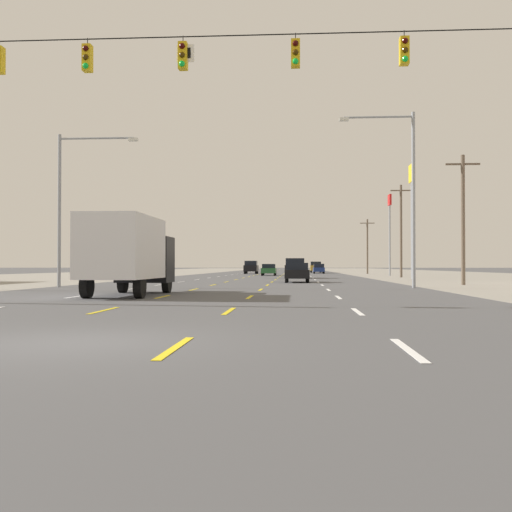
# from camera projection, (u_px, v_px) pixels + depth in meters

# --- Properties ---
(ground_plane) EXTENTS (572.00, 572.00, 0.00)m
(ground_plane) POSITION_uv_depth(u_px,v_px,m) (267.00, 276.00, 75.80)
(ground_plane) COLOR #4C4C4F
(lot_apron_left) EXTENTS (28.00, 440.00, 0.01)m
(lot_apron_left) POSITION_uv_depth(u_px,v_px,m) (72.00, 276.00, 77.42)
(lot_apron_left) COLOR gray
(lot_apron_left) RESTS_ON ground
(lot_apron_right) EXTENTS (28.00, 440.00, 0.01)m
(lot_apron_right) POSITION_uv_depth(u_px,v_px,m) (471.00, 276.00, 74.18)
(lot_apron_right) COLOR gray
(lot_apron_right) RESTS_ON ground
(lane_markings) EXTENTS (10.64, 227.60, 0.01)m
(lane_markings) POSITION_uv_depth(u_px,v_px,m) (277.00, 272.00, 114.21)
(lane_markings) COLOR white
(lane_markings) RESTS_ON ground
(signal_span_wire) EXTENTS (25.52, 0.53, 9.99)m
(signal_span_wire) POSITION_uv_depth(u_px,v_px,m) (191.00, 126.00, 20.88)
(signal_span_wire) COLOR brown
(signal_span_wire) RESTS_ON ground
(box_truck_inner_left_nearest) EXTENTS (2.40, 7.20, 3.23)m
(box_truck_inner_left_nearest) POSITION_uv_depth(u_px,v_px,m) (129.00, 252.00, 25.56)
(box_truck_inner_left_nearest) COLOR black
(box_truck_inner_left_nearest) RESTS_ON ground
(sedan_inner_right_near) EXTENTS (1.80, 4.50, 1.46)m
(sedan_inner_right_near) POSITION_uv_depth(u_px,v_px,m) (297.00, 272.00, 46.12)
(sedan_inner_right_near) COLOR black
(sedan_inner_right_near) RESTS_ON ground
(suv_inner_right_mid) EXTENTS (1.98, 4.90, 1.98)m
(suv_inner_right_mid) POSITION_uv_depth(u_px,v_px,m) (295.00, 268.00, 61.32)
(suv_inner_right_mid) COLOR black
(suv_inner_right_mid) RESTS_ON ground
(sedan_center_turn_midfar) EXTENTS (1.80, 4.50, 1.46)m
(sedan_center_turn_midfar) POSITION_uv_depth(u_px,v_px,m) (269.00, 270.00, 77.00)
(sedan_center_turn_midfar) COLOR #235B2D
(sedan_center_turn_midfar) RESTS_ON ground
(suv_inner_left_far) EXTENTS (1.98, 4.90, 1.98)m
(suv_inner_left_far) POSITION_uv_depth(u_px,v_px,m) (251.00, 267.00, 93.74)
(suv_inner_left_far) COLOR black
(suv_inner_left_far) RESTS_ON ground
(hatchback_far_right_farther) EXTENTS (1.72, 3.90, 1.54)m
(hatchback_far_right_farther) POSITION_uv_depth(u_px,v_px,m) (319.00, 269.00, 96.48)
(hatchback_far_right_farther) COLOR navy
(hatchback_far_right_farther) RESTS_ON ground
(suv_far_right_farthest) EXTENTS (1.98, 4.90, 1.98)m
(suv_far_right_farthest) POSITION_uv_depth(u_px,v_px,m) (316.00, 267.00, 110.98)
(suv_far_right_farthest) COLOR #B28C33
(suv_far_right_farthest) RESTS_ON ground
(pole_sign_right_row_1) EXTENTS (0.24, 2.09, 10.72)m
(pole_sign_right_row_1) POSITION_uv_depth(u_px,v_px,m) (412.00, 193.00, 57.16)
(pole_sign_right_row_1) COLOR gray
(pole_sign_right_row_1) RESTS_ON ground
(pole_sign_right_row_2) EXTENTS (0.24, 1.71, 10.14)m
(pole_sign_right_row_2) POSITION_uv_depth(u_px,v_px,m) (390.00, 218.00, 76.70)
(pole_sign_right_row_2) COLOR gray
(pole_sign_right_row_2) RESTS_ON ground
(streetlight_left_row_0) EXTENTS (4.71, 0.26, 8.89)m
(streetlight_left_row_0) POSITION_uv_depth(u_px,v_px,m) (69.00, 197.00, 35.60)
(streetlight_left_row_0) COLOR gray
(streetlight_left_row_0) RESTS_ON ground
(streetlight_right_row_0) EXTENTS (4.22, 0.26, 9.87)m
(streetlight_right_row_0) POSITION_uv_depth(u_px,v_px,m) (406.00, 186.00, 34.34)
(streetlight_right_row_0) COLOR gray
(streetlight_right_row_0) RESTS_ON ground
(utility_pole_right_row_0) EXTENTS (2.20, 0.26, 8.46)m
(utility_pole_right_row_0) POSITION_uv_depth(u_px,v_px,m) (463.00, 217.00, 39.80)
(utility_pole_right_row_0) COLOR brown
(utility_pole_right_row_0) RESTS_ON ground
(utility_pole_right_row_1) EXTENTS (2.20, 0.26, 9.90)m
(utility_pole_right_row_1) POSITION_uv_depth(u_px,v_px,m) (401.00, 229.00, 65.55)
(utility_pole_right_row_1) COLOR brown
(utility_pole_right_row_1) RESTS_ON ground
(utility_pole_right_row_2) EXTENTS (2.20, 0.26, 8.39)m
(utility_pole_right_row_2) POSITION_uv_depth(u_px,v_px,m) (367.00, 245.00, 94.13)
(utility_pole_right_row_2) COLOR brown
(utility_pole_right_row_2) RESTS_ON ground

